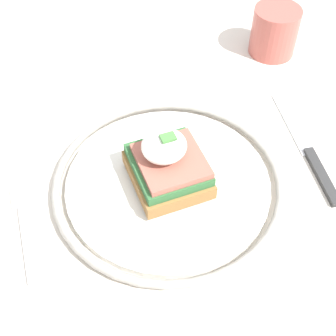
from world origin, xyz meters
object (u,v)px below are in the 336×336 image
Objects in this scene: plate at (168,183)px; knife at (309,152)px; cup at (275,31)px; sandwich at (168,164)px; fork at (24,224)px.

plate reaches higher than knife.
cup is (0.06, 0.20, 0.03)m from knife.
sandwich is at bearing 175.01° from knife.
knife is (0.35, -0.02, 0.00)m from fork.
plate reaches higher than fork.
plate is 0.17m from fork.
sandwich is at bearing -142.35° from cup.
sandwich is (-0.00, 0.00, 0.03)m from plate.
sandwich is 0.47× the size of knife.
sandwich is 0.66× the size of fork.
plate is 3.78× the size of cup.
plate is at bearing -2.86° from fork.
fork is 0.35m from knife.
cup is at bearing 37.65° from sandwich.
fork is 1.92× the size of cup.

